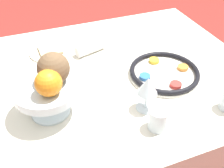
# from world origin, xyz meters

# --- Properties ---
(dining_table) EXTENTS (1.17, 0.96, 0.74)m
(dining_table) POSITION_xyz_m (0.00, 0.00, 0.37)
(dining_table) COLOR silver
(dining_table) RESTS_ON ground_plane
(seder_plate) EXTENTS (0.29, 0.29, 0.03)m
(seder_plate) POSITION_xyz_m (-0.18, 0.10, 0.76)
(seder_plate) COLOR silver
(seder_plate) RESTS_ON dining_table
(wine_glass) EXTENTS (0.07, 0.07, 0.14)m
(wine_glass) POSITION_xyz_m (-0.02, 0.24, 0.84)
(wine_glass) COLOR silver
(wine_glass) RESTS_ON dining_table
(fruit_stand) EXTENTS (0.22, 0.22, 0.12)m
(fruit_stand) POSITION_xyz_m (0.30, 0.14, 0.84)
(fruit_stand) COLOR silver
(fruit_stand) RESTS_ON dining_table
(orange_fruit) EXTENTS (0.09, 0.09, 0.09)m
(orange_fruit) POSITION_xyz_m (0.29, 0.18, 0.90)
(orange_fruit) COLOR orange
(orange_fruit) RESTS_ON fruit_stand
(coconut) EXTENTS (0.11, 0.11, 0.11)m
(coconut) POSITION_xyz_m (0.27, 0.13, 0.91)
(coconut) COLOR brown
(coconut) RESTS_ON fruit_stand
(bread_plate) EXTENTS (0.19, 0.19, 0.02)m
(bread_plate) POSITION_xyz_m (0.23, -0.25, 0.75)
(bread_plate) COLOR beige
(bread_plate) RESTS_ON dining_table
(napkin_roll) EXTENTS (0.15, 0.09, 0.05)m
(napkin_roll) POSITION_xyz_m (0.06, -0.18, 0.77)
(napkin_roll) COLOR white
(napkin_roll) RESTS_ON dining_table
(cup_near) EXTENTS (0.06, 0.06, 0.08)m
(cup_near) POSITION_xyz_m (-0.01, 0.34, 0.78)
(cup_near) COLOR silver
(cup_near) RESTS_ON dining_table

